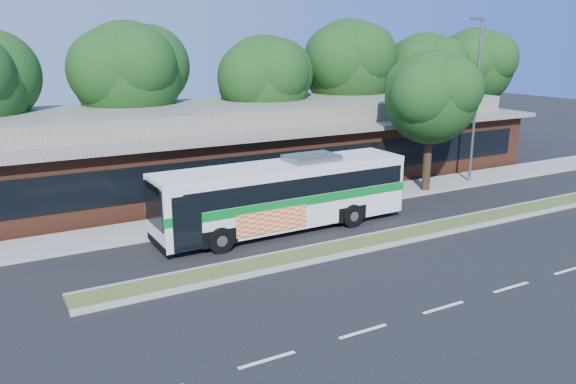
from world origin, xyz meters
name	(u,v)px	position (x,y,z in m)	size (l,w,h in m)	color
ground	(409,242)	(0.00, 0.00, 0.00)	(120.00, 120.00, 0.00)	black
median_strip	(400,236)	(0.00, 0.60, 0.07)	(26.00, 1.10, 0.15)	#465223
sidewalk	(324,202)	(0.00, 6.40, 0.06)	(44.00, 2.60, 0.12)	gray
plaza_building	(264,142)	(0.00, 12.99, 2.13)	(33.20, 11.20, 4.45)	#552A1A
lamp_post	(476,96)	(9.56, 6.00, 4.90)	(0.93, 0.18, 9.07)	slate
tree_bg_b	(135,73)	(-6.57, 16.14, 6.14)	(6.69, 6.00, 9.00)	black
tree_bg_c	(269,79)	(1.40, 15.13, 5.59)	(6.24, 5.60, 8.26)	black
tree_bg_d	(353,63)	(8.45, 16.15, 6.42)	(6.91, 6.20, 9.37)	black
tree_bg_e	(428,72)	(14.42, 15.14, 5.74)	(6.47, 5.80, 8.50)	black
tree_bg_f	(477,65)	(20.43, 16.14, 6.06)	(6.69, 6.00, 8.92)	black
transit_bus	(284,190)	(-3.68, 3.80, 1.75)	(11.24, 2.80, 3.14)	silver
sidewalk_tree	(435,95)	(6.35, 5.79, 5.13)	(5.35, 4.80, 7.42)	black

